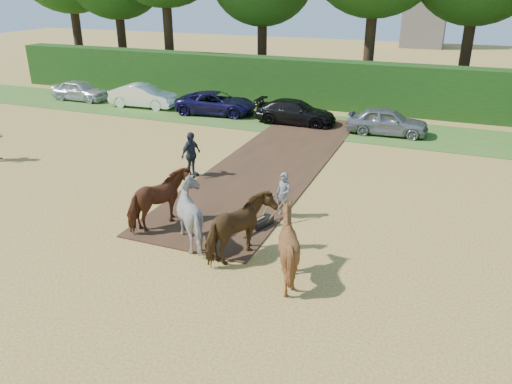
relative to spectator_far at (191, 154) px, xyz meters
name	(u,v)px	position (x,y,z in m)	size (l,w,h in m)	color
ground	(162,222)	(1.13, -4.25, -0.96)	(120.00, 120.00, 0.00)	gold
earth_strip	(273,163)	(2.63, 2.75, -0.93)	(4.50, 17.00, 0.05)	#472D1C
grass_verge	(289,122)	(1.13, 9.75, -0.94)	(50.00, 5.00, 0.03)	#38601E
hedgerow	(312,83)	(1.13, 14.25, 0.54)	(46.00, 1.60, 3.00)	#14380F
spectator_far	(191,154)	(0.00, 0.00, 0.00)	(1.12, 0.47, 1.92)	#272C35
plough_team	(220,221)	(3.82, -5.17, 0.01)	(6.76, 4.97, 1.95)	brown
parked_cars	(288,110)	(0.95, 9.88, -0.26)	(34.94, 3.07, 1.47)	silver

